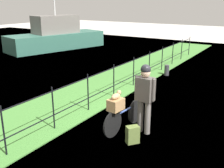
# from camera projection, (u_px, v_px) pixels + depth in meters

# --- Properties ---
(ground_plane) EXTENTS (60.00, 60.00, 0.00)m
(ground_plane) POSITION_uv_depth(u_px,v_px,m) (166.00, 118.00, 7.13)
(ground_plane) COLOR beige
(grass_strip) EXTENTS (27.00, 2.40, 0.03)m
(grass_strip) POSITION_uv_depth(u_px,v_px,m) (80.00, 98.00, 8.64)
(grass_strip) COLOR #478438
(grass_strip) RESTS_ON ground
(iron_fence) EXTENTS (18.04, 0.04, 1.10)m
(iron_fence) POSITION_uv_depth(u_px,v_px,m) (102.00, 84.00, 8.00)
(iron_fence) COLOR black
(iron_fence) RESTS_ON ground
(bicycle_main) EXTENTS (1.61, 0.24, 0.64)m
(bicycle_main) POSITION_uv_depth(u_px,v_px,m) (124.00, 117.00, 6.42)
(bicycle_main) COLOR black
(bicycle_main) RESTS_ON ground
(wooden_crate) EXTENTS (0.40, 0.30, 0.27)m
(wooden_crate) POSITION_uv_depth(u_px,v_px,m) (116.00, 104.00, 6.03)
(wooden_crate) COLOR #A87F51
(wooden_crate) RESTS_ON bicycle_main
(terrier_dog) EXTENTS (0.32, 0.17, 0.18)m
(terrier_dog) POSITION_uv_depth(u_px,v_px,m) (116.00, 96.00, 5.98)
(terrier_dog) COLOR tan
(terrier_dog) RESTS_ON wooden_crate
(cyclist_person) EXTENTS (0.30, 0.54, 1.68)m
(cyclist_person) POSITION_uv_depth(u_px,v_px,m) (145.00, 93.00, 6.08)
(cyclist_person) COLOR slate
(cyclist_person) RESTS_ON ground
(backpack_on_paving) EXTENTS (0.33, 0.31, 0.40)m
(backpack_on_paving) POSITION_uv_depth(u_px,v_px,m) (133.00, 135.00, 5.84)
(backpack_on_paving) COLOR olive
(backpack_on_paving) RESTS_ON ground
(mooring_bollard) EXTENTS (0.20, 0.20, 0.45)m
(mooring_bollard) POSITION_uv_depth(u_px,v_px,m) (167.00, 70.00, 11.24)
(mooring_bollard) COLOR #38383D
(mooring_bollard) RESTS_ON ground
(moored_boat_mid) EXTENTS (6.78, 3.71, 3.78)m
(moored_boat_mid) POSITION_uv_depth(u_px,v_px,m) (56.00, 37.00, 17.46)
(moored_boat_mid) COLOR #336656
(moored_boat_mid) RESTS_ON ground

